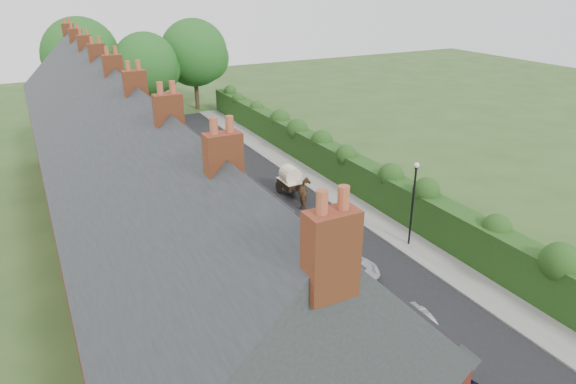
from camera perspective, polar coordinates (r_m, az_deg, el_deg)
name	(u,v)px	position (r m, az deg, el deg)	size (l,w,h in m)	color
ground	(407,295)	(26.54, 13.07, -11.13)	(140.00, 140.00, 0.00)	#2D4C1E
road	(294,213)	(34.18, 0.65, -2.36)	(6.00, 58.00, 0.02)	black
pavement_hedge_side	(346,201)	(36.10, 6.41, -0.99)	(2.20, 58.00, 0.12)	gray
pavement_house_side	(240,224)	(32.71, -5.33, -3.59)	(1.70, 58.00, 0.12)	gray
kerb_hedge_side	(333,204)	(35.57, 5.00, -1.30)	(0.18, 58.00, 0.13)	gray
kerb_house_side	(252,222)	(32.98, -4.04, -3.30)	(0.18, 58.00, 0.13)	gray
hedge	(368,176)	(36.49, 8.88, 1.75)	(2.10, 58.00, 2.85)	#1A3E13
terrace_row	(131,183)	(28.45, -17.08, 1.01)	(9.05, 40.50, 11.50)	maroon
garden_wall_row	(231,228)	(31.37, -6.35, -4.02)	(0.35, 40.35, 1.10)	brown
lamppost	(414,194)	(29.65, 13.79, -0.19)	(0.32, 0.32, 5.16)	black
tree_far_left	(149,66)	(58.39, -15.19, 13.37)	(7.14, 6.80, 9.29)	#332316
tree_far_right	(197,54)	(61.76, -10.07, 14.85)	(7.98, 7.60, 10.31)	#332316
tree_far_back	(85,57)	(60.24, -21.60, 13.74)	(8.40, 8.00, 10.82)	#332316
car_silver_a	(419,337)	(22.92, 14.38, -15.31)	(1.43, 4.11, 1.35)	silver
car_silver_b	(342,260)	(27.66, 6.02, -7.53)	(2.11, 4.59, 1.27)	#AFB0B7
car_white	(287,237)	(29.80, -0.12, -4.97)	(1.86, 4.57, 1.33)	white
car_green	(231,183)	(37.35, -6.31, 0.99)	(1.77, 4.39, 1.50)	#10361A
car_red	(215,166)	(40.77, -8.11, 2.84)	(1.63, 4.66, 1.54)	maroon
car_beige	(211,151)	(44.44, -8.55, 4.53)	(2.61, 5.66, 1.57)	tan
car_grey	(178,135)	(49.90, -12.16, 6.24)	(2.03, 5.00, 1.45)	slate
car_black	(165,118)	(56.27, -13.49, 7.99)	(1.71, 4.26, 1.45)	black
horse	(305,194)	(34.99, 1.94, -0.19)	(0.95, 2.08, 1.76)	#52371E
horse_cart	(290,178)	(36.68, 0.24, 1.53)	(1.35, 2.98, 2.15)	black
car_extra_far	(160,112)	(58.67, -14.06, 8.57)	(2.13, 5.23, 1.52)	maroon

